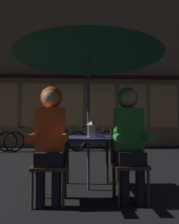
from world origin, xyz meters
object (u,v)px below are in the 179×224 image
(bicycle_third, at_px, (61,140))
(person_left_hooded, at_px, (50,131))
(chair_left, at_px, (51,160))
(chair_right, at_px, (128,159))
(patio_umbrella, at_px, (88,46))
(cafe_table, at_px, (88,144))
(person_right_hooded, at_px, (129,131))
(bicycle_fourth, at_px, (92,140))
(bicycle_second, at_px, (30,141))
(lantern, at_px, (92,129))
(book, at_px, (96,136))

(bicycle_third, bearing_deg, person_left_hooded, -86.92)
(chair_left, height_order, chair_right, same)
(patio_umbrella, xyz_separation_m, bicycle_third, (-0.72, 4.04, -1.71))
(cafe_table, bearing_deg, patio_umbrella, 0.00)
(cafe_table, xyz_separation_m, person_right_hooded, (0.48, -0.43, 0.21))
(chair_right, relative_size, bicycle_fourth, 0.53)
(person_right_hooded, relative_size, bicycle_second, 0.84)
(chair_left, bearing_deg, person_right_hooded, -3.39)
(lantern, bearing_deg, patio_umbrella, 120.41)
(chair_right, bearing_deg, cafe_table, 142.45)
(bicycle_third, bearing_deg, book, -77.78)
(bicycle_fourth, height_order, book, bicycle_fourth)
(cafe_table, xyz_separation_m, bicycle_third, (-0.72, 4.04, -0.29))
(bicycle_fourth, bearing_deg, cafe_table, -94.85)
(patio_umbrella, bearing_deg, book, 46.11)
(patio_umbrella, distance_m, bicycle_third, 4.44)
(lantern, relative_size, chair_left, 0.27)
(cafe_table, xyz_separation_m, chair_right, (0.48, -0.37, -0.15))
(cafe_table, distance_m, bicycle_second, 4.23)
(patio_umbrella, bearing_deg, person_left_hooded, -138.43)
(bicycle_fourth, bearing_deg, patio_umbrella, -94.85)
(chair_right, xyz_separation_m, person_left_hooded, (-0.96, -0.06, 0.36))
(bicycle_second, distance_m, bicycle_third, 0.99)
(cafe_table, height_order, person_right_hooded, person_right_hooded)
(lantern, distance_m, chair_right, 0.64)
(chair_left, distance_m, bicycle_fourth, 4.36)
(cafe_table, bearing_deg, chair_left, -142.45)
(person_left_hooded, height_order, bicycle_second, person_left_hooded)
(lantern, bearing_deg, bicycle_fourth, 85.87)
(chair_right, bearing_deg, patio_umbrella, 142.45)
(chair_right, xyz_separation_m, person_right_hooded, (0.00, -0.06, 0.36))
(chair_right, bearing_deg, chair_left, 180.00)
(chair_right, height_order, bicycle_third, chair_right)
(lantern, distance_m, bicycle_third, 4.21)
(bicycle_fourth, bearing_deg, person_right_hooded, -88.04)
(person_left_hooded, bearing_deg, cafe_table, 41.57)
(patio_umbrella, bearing_deg, lantern, -59.59)
(lantern, bearing_deg, chair_left, -150.70)
(chair_right, bearing_deg, bicycle_third, 105.23)
(person_right_hooded, bearing_deg, bicycle_fourth, 91.96)
(person_left_hooded, relative_size, person_right_hooded, 1.00)
(patio_umbrella, relative_size, person_right_hooded, 1.65)
(person_left_hooded, distance_m, bicycle_second, 4.48)
(lantern, distance_m, person_left_hooded, 0.63)
(cafe_table, relative_size, person_left_hooded, 0.53)
(person_left_hooded, relative_size, bicycle_second, 0.84)
(person_left_hooded, bearing_deg, chair_left, 90.00)
(cafe_table, xyz_separation_m, patio_umbrella, (0.00, 0.00, 1.42))
(cafe_table, bearing_deg, bicycle_third, 100.11)
(chair_left, height_order, bicycle_third, chair_left)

